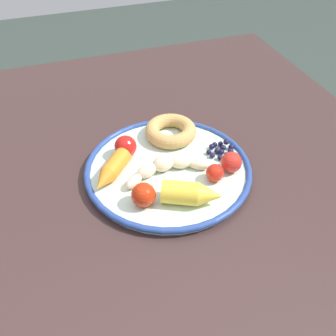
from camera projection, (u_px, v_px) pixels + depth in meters
dining_table at (167, 219)px, 0.74m from camera, size 1.17×0.98×0.70m
plate at (168, 169)px, 0.73m from camera, size 0.31×0.31×0.02m
banana at (164, 167)px, 0.71m from camera, size 0.06×0.17×0.03m
carrot_orange at (111, 171)px, 0.70m from camera, size 0.10×0.09×0.03m
carrot_yellow at (192, 194)px, 0.65m from camera, size 0.08×0.11×0.04m
donut at (171, 131)px, 0.79m from camera, size 0.13×0.13×0.03m
blueberry_pile at (221, 150)px, 0.76m from camera, size 0.06×0.06×0.02m
tomato_near at (215, 173)px, 0.69m from camera, size 0.03×0.03×0.03m
tomato_mid at (126, 146)px, 0.74m from camera, size 0.04×0.04×0.04m
tomato_far at (231, 162)px, 0.71m from camera, size 0.04×0.04×0.04m
tomato_extra at (144, 195)px, 0.65m from camera, size 0.04×0.04×0.04m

